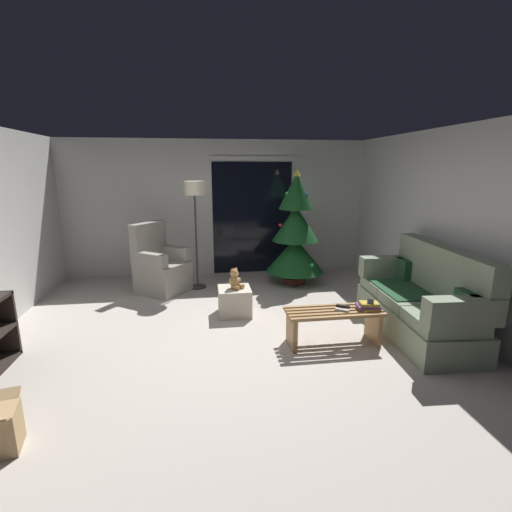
{
  "coord_description": "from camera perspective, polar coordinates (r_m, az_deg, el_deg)",
  "views": [
    {
      "loc": [
        -0.29,
        -4.07,
        1.99
      ],
      "look_at": [
        0.4,
        0.7,
        0.85
      ],
      "focal_mm": 26.27,
      "sensor_mm": 36.0,
      "label": 1
    }
  ],
  "objects": [
    {
      "name": "remote_silver",
      "position": [
        4.38,
        12.97,
        -8.03
      ],
      "size": [
        0.15,
        0.13,
        0.02
      ],
      "primitive_type": "cube",
      "rotation": [
        0.0,
        0.0,
        4.1
      ],
      "color": "#ADADB2",
      "rests_on": "coffee_table"
    },
    {
      "name": "book_stack",
      "position": [
        4.5,
        16.77,
        -7.31
      ],
      "size": [
        0.27,
        0.23,
        0.09
      ],
      "color": "#B79333",
      "rests_on": "coffee_table"
    },
    {
      "name": "coffee_table",
      "position": [
        4.45,
        11.71,
        -9.71
      ],
      "size": [
        1.1,
        0.4,
        0.41
      ],
      "color": "#9E7547",
      "rests_on": "ground"
    },
    {
      "name": "ground_plane",
      "position": [
        4.54,
        -3.82,
        -12.71
      ],
      "size": [
        7.0,
        7.0,
        0.0
      ],
      "primitive_type": "plane",
      "color": "#BCB2A8"
    },
    {
      "name": "cell_phone",
      "position": [
        4.49,
        17.04,
        -6.67
      ],
      "size": [
        0.12,
        0.16,
        0.01
      ],
      "primitive_type": "cube",
      "rotation": [
        0.0,
        0.0,
        -0.44
      ],
      "color": "black",
      "rests_on": "book_stack"
    },
    {
      "name": "ottoman",
      "position": [
        5.22,
        -3.28,
        -6.91
      ],
      "size": [
        0.44,
        0.44,
        0.38
      ],
      "primitive_type": "cube",
      "color": "beige",
      "rests_on": "ground"
    },
    {
      "name": "christmas_tree",
      "position": [
        6.48,
        6.02,
        3.32
      ],
      "size": [
        1.0,
        1.0,
        1.98
      ],
      "color": "#4C1E19",
      "rests_on": "ground"
    },
    {
      "name": "armchair",
      "position": [
        6.29,
        -14.38,
        -1.76
      ],
      "size": [
        0.96,
        0.96,
        1.13
      ],
      "color": "gray",
      "rests_on": "ground"
    },
    {
      "name": "teddy_bear_honey",
      "position": [
        5.11,
        -3.23,
        -3.66
      ],
      "size": [
        0.21,
        0.21,
        0.29
      ],
      "color": "tan",
      "rests_on": "ottoman"
    },
    {
      "name": "wall_right",
      "position": [
        5.2,
        29.21,
        3.43
      ],
      "size": [
        0.12,
        6.0,
        2.5
      ],
      "primitive_type": "cube",
      "color": "silver",
      "rests_on": "ground"
    },
    {
      "name": "patio_door_frame",
      "position": [
        7.18,
        -0.59,
        6.17
      ],
      "size": [
        1.6,
        0.02,
        2.2
      ],
      "primitive_type": "cube",
      "color": "silver",
      "rests_on": "ground"
    },
    {
      "name": "patio_door_glass",
      "position": [
        7.17,
        -0.57,
        5.75
      ],
      "size": [
        1.5,
        0.02,
        2.1
      ],
      "primitive_type": "cube",
      "color": "black",
      "rests_on": "ground"
    },
    {
      "name": "couch",
      "position": [
        5.01,
        23.86,
        -6.4
      ],
      "size": [
        0.89,
        1.98,
        1.08
      ],
      "color": "gray",
      "rests_on": "ground"
    },
    {
      "name": "floor_lamp",
      "position": [
        6.19,
        -9.32,
        8.63
      ],
      "size": [
        0.32,
        0.32,
        1.78
      ],
      "color": "#2D2D30",
      "rests_on": "ground"
    },
    {
      "name": "wall_back",
      "position": [
        7.18,
        -5.92,
        7.3
      ],
      "size": [
        5.72,
        0.12,
        2.5
      ],
      "primitive_type": "cube",
      "color": "silver",
      "rests_on": "ground"
    },
    {
      "name": "remote_black",
      "position": [
        4.51,
        13.11,
        -7.44
      ],
      "size": [
        0.16,
        0.12,
        0.02
      ],
      "primitive_type": "cube",
      "rotation": [
        0.0,
        0.0,
        1.03
      ],
      "color": "black",
      "rests_on": "coffee_table"
    }
  ]
}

